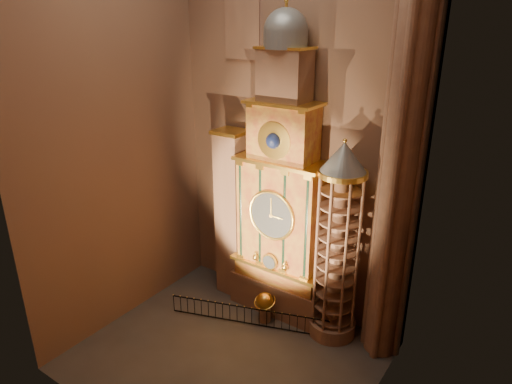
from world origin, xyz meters
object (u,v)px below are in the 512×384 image
Objects in this scene: iron_railing at (248,316)px; portrait_tower at (232,214)px; astronomical_clock at (282,203)px; celestial_globe at (265,304)px; stair_turret at (337,246)px.

portrait_tower is at bearing 139.96° from iron_railing.
astronomical_clock is at bearing -0.29° from portrait_tower.
portrait_tower is (-3.40, 0.02, -1.53)m from astronomical_clock.
astronomical_clock is 9.41× the size of celestial_globe.
portrait_tower is at bearing 179.71° from astronomical_clock.
astronomical_clock reaches higher than celestial_globe.
stair_turret is 5.63m from celestial_globe.
iron_railing is (2.82, -2.37, -4.57)m from portrait_tower.
astronomical_clock is 3.73m from portrait_tower.
celestial_globe is at bearing -160.59° from stair_turret.
stair_turret reaches higher than celestial_globe.
astronomical_clock is at bearing 88.73° from celestial_globe.
celestial_globe is 0.21× the size of iron_railing.
celestial_globe is at bearing 56.96° from iron_railing.
portrait_tower is at bearing 177.67° from stair_turret.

